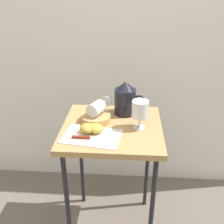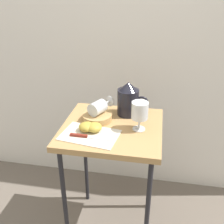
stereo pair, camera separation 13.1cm
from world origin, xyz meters
name	(u,v)px [view 1 (the left image)]	position (x,y,z in m)	size (l,w,h in m)	color
curtain_drape	(117,59)	(0.00, 0.50, 0.95)	(2.40, 0.03, 1.89)	silver
table	(112,139)	(0.00, 0.00, 0.65)	(0.51, 0.48, 0.74)	#AD8451
linen_napkin	(92,136)	(-0.09, -0.11, 0.74)	(0.27, 0.18, 0.00)	beige
basket_tray	(96,118)	(-0.09, 0.05, 0.75)	(0.16, 0.16, 0.04)	tan
pitcher	(125,101)	(0.06, 0.15, 0.81)	(0.17, 0.12, 0.19)	black
wine_glass_upright	(140,111)	(0.14, -0.01, 0.83)	(0.08, 0.08, 0.15)	silver
wine_glass_tipped_near	(97,108)	(-0.08, 0.06, 0.81)	(0.12, 0.16, 0.07)	silver
apple_half_left	(88,128)	(-0.11, -0.07, 0.76)	(0.08, 0.08, 0.04)	#B29938
apple_half_right	(95,128)	(-0.08, -0.07, 0.76)	(0.08, 0.08, 0.04)	#B29938
knife	(88,138)	(-0.10, -0.14, 0.74)	(0.22, 0.02, 0.01)	silver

